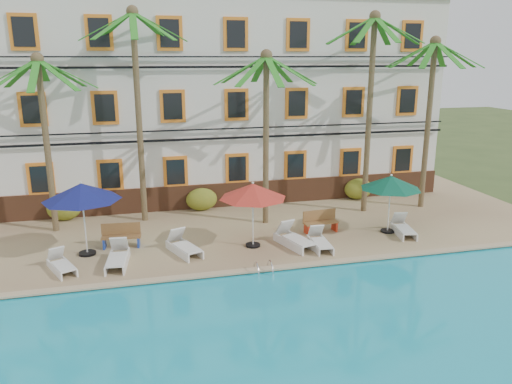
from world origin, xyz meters
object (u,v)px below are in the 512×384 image
object	(u,v)px
palm_e	(430,100)
umbrella_red	(253,191)
lounger_c	(184,246)
lounger_d	(294,239)
lounger_e	(320,241)
pool_ladder	(263,271)
palm_a	(44,119)
bench_right	(320,221)
umbrella_blue	(82,192)
lounger_f	(403,228)
bench_left	(121,235)
lounger_b	(118,257)
palm_c	(266,114)
umbrella_green	(391,183)
lounger_a	(61,264)
palm_d	(371,88)
palm_b	(137,89)

from	to	relation	value
palm_e	umbrella_red	distance (m)	10.37
lounger_c	lounger_d	size ratio (longest dim) A/B	0.94
lounger_e	pool_ladder	bearing A→B (deg)	-149.42
palm_a	bench_right	world-z (taller)	palm_a
umbrella_blue	palm_e	bearing A→B (deg)	9.27
lounger_d	lounger_f	distance (m)	4.87
bench_left	lounger_b	bearing A→B (deg)	-93.86
lounger_b	lounger_f	bearing A→B (deg)	2.16
umbrella_blue	lounger_e	xyz separation A→B (m)	(8.75, -1.49, -2.17)
pool_ladder	palm_a	bearing A→B (deg)	140.54
lounger_b	bench_right	bearing A→B (deg)	10.69
palm_c	umbrella_red	xyz separation A→B (m)	(-1.23, -2.69, -2.63)
palm_e	umbrella_red	xyz separation A→B (m)	(-9.39, -3.24, -2.99)
palm_c	umbrella_blue	size ratio (longest dim) A/B	2.63
palm_a	lounger_f	size ratio (longest dim) A/B	3.98
umbrella_green	lounger_e	size ratio (longest dim) A/B	1.44
palm_c	bench_right	xyz separation A→B (m)	(1.93, -1.74, -4.39)
lounger_f	lounger_a	bearing A→B (deg)	-177.82
palm_e	bench_right	distance (m)	8.16
palm_a	lounger_d	distance (m)	11.18
lounger_d	bench_right	size ratio (longest dim) A/B	1.37
pool_ladder	lounger_e	bearing A→B (deg)	30.58
lounger_b	bench_left	bearing A→B (deg)	86.14
palm_c	lounger_f	bearing A→B (deg)	-28.85
lounger_a	lounger_d	world-z (taller)	lounger_d
palm_d	palm_e	bearing A→B (deg)	-0.54
palm_e	lounger_e	distance (m)	9.41
palm_c	umbrella_red	distance (m)	3.96
palm_e	pool_ladder	world-z (taller)	palm_e
palm_a	palm_d	bearing A→B (deg)	-2.32
umbrella_red	lounger_d	xyz separation A→B (m)	(1.57, -0.37, -1.93)
umbrella_red	lounger_e	distance (m)	3.27
palm_b	lounger_a	distance (m)	8.12
bench_right	lounger_f	bearing A→B (deg)	-19.02
umbrella_blue	lounger_f	world-z (taller)	umbrella_blue
palm_a	palm_c	bearing A→B (deg)	-7.26
palm_b	bench_right	world-z (taller)	palm_b
lounger_b	lounger_c	bearing A→B (deg)	12.82
palm_c	lounger_e	distance (m)	5.91
umbrella_red	palm_c	bearing A→B (deg)	65.35
palm_c	lounger_d	world-z (taller)	palm_c
lounger_f	bench_left	distance (m)	11.52
umbrella_green	umbrella_blue	bearing A→B (deg)	177.83
lounger_d	pool_ladder	world-z (taller)	lounger_d
pool_ladder	lounger_d	bearing A→B (deg)	48.78
lounger_a	lounger_b	size ratio (longest dim) A/B	0.88
umbrella_green	lounger_c	distance (m)	8.86
bench_left	pool_ladder	size ratio (longest dim) A/B	2.07
lounger_a	bench_left	size ratio (longest dim) A/B	1.12
umbrella_green	bench_left	size ratio (longest dim) A/B	1.64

